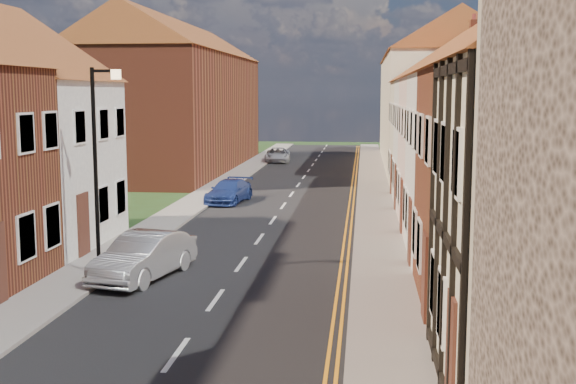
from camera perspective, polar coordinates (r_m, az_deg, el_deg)
road at (r=30.76m, az=-1.21°, el=-2.26°), size 7.00×90.00×0.02m
pavement_left at (r=31.60m, az=-9.15°, el=-1.99°), size 1.80×90.00×0.12m
pavement_right at (r=30.52m, az=7.02°, el=-2.30°), size 1.80×90.00×0.12m
cottage_r_cream_mid at (r=24.19m, az=19.20°, el=5.22°), size 8.30×5.20×9.00m
cottage_r_pink at (r=29.47m, az=16.82°, el=5.70°), size 8.30×6.00×9.00m
cottage_r_white_far at (r=34.79m, az=15.17°, el=6.05°), size 8.30×5.20×9.00m
cottage_r_cream_far at (r=40.13m, az=13.95°, el=6.29°), size 8.30×6.00×9.00m
block_right_far at (r=55.32m, az=11.80°, el=7.57°), size 8.30×24.20×10.50m
block_left_far at (r=51.73m, az=-8.76°, el=7.63°), size 8.30×24.20×10.50m
lamppost at (r=21.52m, az=-14.78°, el=2.61°), size 0.88×0.15×6.00m
car_mid at (r=21.52m, az=-11.30°, el=-5.01°), size 2.32×4.32×1.35m
car_far at (r=35.82m, az=-4.68°, el=0.05°), size 2.11×4.05×1.12m
car_distant at (r=56.59m, az=-0.83°, el=2.94°), size 2.16×4.18×1.13m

